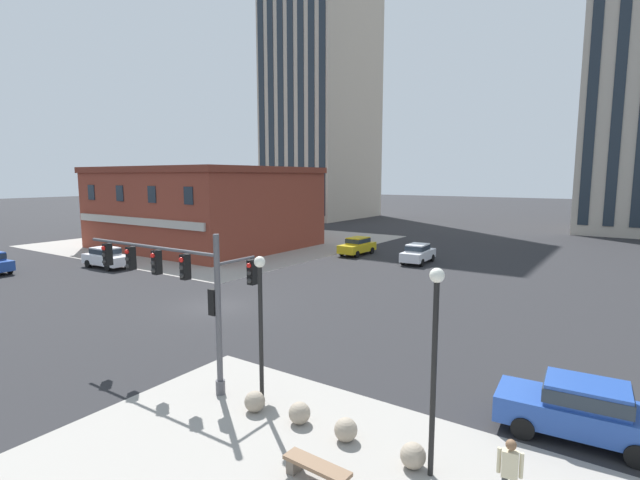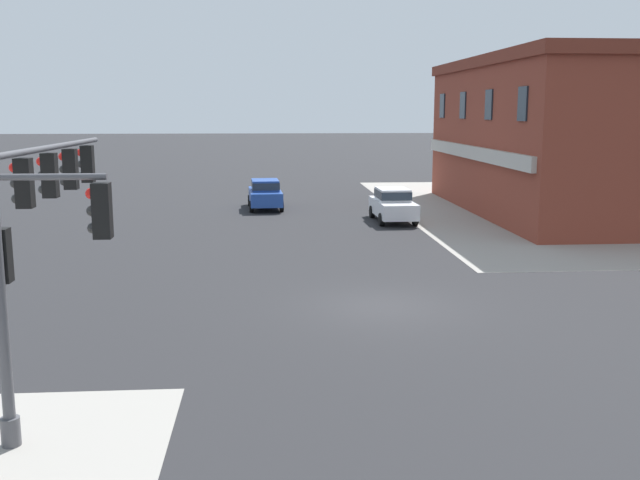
% 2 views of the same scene
% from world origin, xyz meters
% --- Properties ---
extents(ground_plane, '(320.00, 320.00, 0.00)m').
position_xyz_m(ground_plane, '(0.00, 0.00, 0.00)').
color(ground_plane, '#262628').
extents(sidewalk_far_corner, '(32.00, 32.00, 0.02)m').
position_xyz_m(sidewalk_far_corner, '(-20.00, 20.00, 0.00)').
color(sidewalk_far_corner, gray).
rests_on(sidewalk_far_corner, ground).
extents(traffic_signal_main, '(7.44, 2.09, 5.55)m').
position_xyz_m(traffic_signal_main, '(6.40, -7.46, 3.64)').
color(traffic_signal_main, '#4C4C51').
rests_on(traffic_signal_main, ground).
extents(bollard_sphere_curb_a, '(0.66, 0.66, 0.66)m').
position_xyz_m(bollard_sphere_curb_a, '(10.12, -7.86, 0.33)').
color(bollard_sphere_curb_a, gray).
rests_on(bollard_sphere_curb_a, ground).
extents(bollard_sphere_curb_b, '(0.66, 0.66, 0.66)m').
position_xyz_m(bollard_sphere_curb_b, '(11.74, -7.65, 0.33)').
color(bollard_sphere_curb_b, gray).
rests_on(bollard_sphere_curb_b, ground).
extents(bollard_sphere_curb_c, '(0.66, 0.66, 0.66)m').
position_xyz_m(bollard_sphere_curb_c, '(13.38, -7.67, 0.33)').
color(bollard_sphere_curb_c, gray).
rests_on(bollard_sphere_curb_c, ground).
extents(bollard_sphere_curb_d, '(0.66, 0.66, 0.66)m').
position_xyz_m(bollard_sphere_curb_d, '(15.45, -7.76, 0.33)').
color(bollard_sphere_curb_d, gray).
rests_on(bollard_sphere_curb_d, ground).
extents(bench_near_signal, '(1.82, 0.56, 0.49)m').
position_xyz_m(bench_near_signal, '(13.74, -9.63, 0.33)').
color(bench_near_signal, brown).
rests_on(bench_near_signal, ground).
extents(pedestrian_near_bench, '(0.55, 0.25, 1.74)m').
position_xyz_m(pedestrian_near_bench, '(17.84, -8.10, 1.00)').
color(pedestrian_near_bench, '#333333').
rests_on(pedestrian_near_bench, ground).
extents(street_lamp_corner_near, '(0.36, 0.36, 4.94)m').
position_xyz_m(street_lamp_corner_near, '(10.00, -7.38, 3.13)').
color(street_lamp_corner_near, black).
rests_on(street_lamp_corner_near, ground).
extents(street_lamp_mid_sidewalk, '(0.36, 0.36, 5.29)m').
position_xyz_m(street_lamp_mid_sidewalk, '(15.94, -7.80, 3.32)').
color(street_lamp_mid_sidewalk, black).
rests_on(street_lamp_mid_sidewalk, ground).
extents(car_main_northbound_near, '(4.52, 2.14, 1.68)m').
position_xyz_m(car_main_northbound_near, '(18.84, -3.80, 0.92)').
color(car_main_northbound_near, '#23479E').
rests_on(car_main_northbound_near, ground).
extents(car_main_northbound_far, '(1.99, 4.45, 1.68)m').
position_xyz_m(car_main_northbound_far, '(-2.19, 20.29, 0.92)').
color(car_main_northbound_far, gold).
rests_on(car_main_northbound_far, ground).
extents(car_main_southbound_near, '(4.44, 1.98, 1.68)m').
position_xyz_m(car_main_southbound_near, '(-16.03, 3.11, 0.92)').
color(car_main_southbound_near, silver).
rests_on(car_main_southbound_near, ground).
extents(car_main_southbound_far, '(2.05, 4.48, 1.68)m').
position_xyz_m(car_main_southbound_far, '(4.31, 19.42, 0.92)').
color(car_main_southbound_far, silver).
rests_on(car_main_southbound_far, ground).
extents(storefront_block_near_corner, '(19.95, 17.20, 8.40)m').
position_xyz_m(storefront_block_near_corner, '(-18.78, 16.39, 4.21)').
color(storefront_block_near_corner, brown).
rests_on(storefront_block_near_corner, ground).
extents(residential_tower_skyline_left, '(14.85, 19.13, 60.21)m').
position_xyz_m(residential_tower_skyline_left, '(-28.60, 53.57, 30.13)').
color(residential_tower_skyline_left, '#B2A899').
rests_on(residential_tower_skyline_left, ground).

